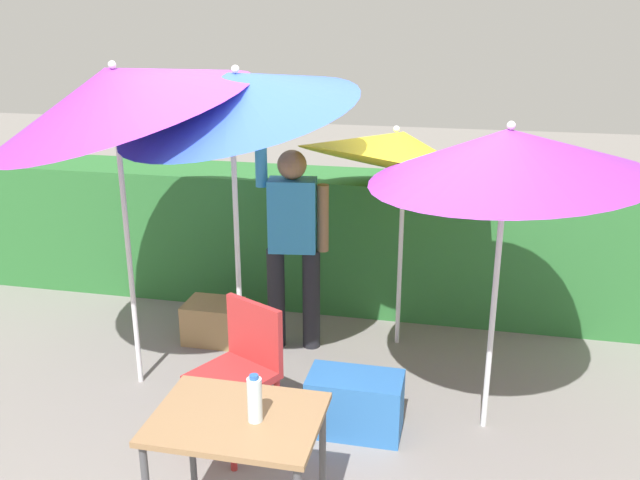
{
  "coord_description": "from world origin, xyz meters",
  "views": [
    {
      "loc": [
        0.93,
        -3.95,
        2.57
      ],
      "look_at": [
        0.0,
        0.3,
        1.1
      ],
      "focal_mm": 38.11,
      "sensor_mm": 36.0,
      "label": 1
    }
  ],
  "objects_px": {
    "umbrella_rainbow": "(400,150)",
    "chair_plastic": "(241,366)",
    "umbrella_yellow": "(508,154)",
    "folding_table": "(238,433)",
    "person_vendor": "(293,236)",
    "cooler_box": "(355,404)",
    "bottle_water": "(255,399)",
    "umbrella_navy": "(114,92)",
    "crate_cardboard": "(214,321)",
    "umbrella_orange": "(234,94)"
  },
  "relations": [
    {
      "from": "umbrella_rainbow",
      "to": "chair_plastic",
      "type": "xyz_separation_m",
      "value": [
        -0.78,
        -1.54,
        -1.08
      ]
    },
    {
      "from": "umbrella_yellow",
      "to": "chair_plastic",
      "type": "height_order",
      "value": "umbrella_yellow"
    },
    {
      "from": "umbrella_yellow",
      "to": "folding_table",
      "type": "relative_size",
      "value": 2.53
    },
    {
      "from": "chair_plastic",
      "to": "person_vendor",
      "type": "bearing_deg",
      "value": 89.86
    },
    {
      "from": "person_vendor",
      "to": "cooler_box",
      "type": "height_order",
      "value": "person_vendor"
    },
    {
      "from": "umbrella_rainbow",
      "to": "bottle_water",
      "type": "relative_size",
      "value": 8.47
    },
    {
      "from": "person_vendor",
      "to": "chair_plastic",
      "type": "bearing_deg",
      "value": -90.14
    },
    {
      "from": "person_vendor",
      "to": "folding_table",
      "type": "distance_m",
      "value": 2.19
    },
    {
      "from": "umbrella_navy",
      "to": "crate_cardboard",
      "type": "xyz_separation_m",
      "value": [
        0.27,
        0.78,
        -1.92
      ]
    },
    {
      "from": "crate_cardboard",
      "to": "bottle_water",
      "type": "height_order",
      "value": "bottle_water"
    },
    {
      "from": "person_vendor",
      "to": "umbrella_yellow",
      "type": "bearing_deg",
      "value": -29.3
    },
    {
      "from": "folding_table",
      "to": "chair_plastic",
      "type": "bearing_deg",
      "value": 108.11
    },
    {
      "from": "umbrella_orange",
      "to": "umbrella_navy",
      "type": "distance_m",
      "value": 0.75
    },
    {
      "from": "umbrella_rainbow",
      "to": "bottle_water",
      "type": "distance_m",
      "value": 2.56
    },
    {
      "from": "umbrella_rainbow",
      "to": "chair_plastic",
      "type": "distance_m",
      "value": 2.03
    },
    {
      "from": "umbrella_rainbow",
      "to": "folding_table",
      "type": "height_order",
      "value": "umbrella_rainbow"
    },
    {
      "from": "umbrella_rainbow",
      "to": "umbrella_yellow",
      "type": "bearing_deg",
      "value": -56.59
    },
    {
      "from": "cooler_box",
      "to": "chair_plastic",
      "type": "bearing_deg",
      "value": -161.63
    },
    {
      "from": "umbrella_navy",
      "to": "folding_table",
      "type": "height_order",
      "value": "umbrella_navy"
    },
    {
      "from": "umbrella_orange",
      "to": "person_vendor",
      "type": "relative_size",
      "value": 1.32
    },
    {
      "from": "umbrella_orange",
      "to": "cooler_box",
      "type": "distance_m",
      "value": 2.11
    },
    {
      "from": "person_vendor",
      "to": "folding_table",
      "type": "relative_size",
      "value": 2.35
    },
    {
      "from": "umbrella_yellow",
      "to": "crate_cardboard",
      "type": "relative_size",
      "value": 4.55
    },
    {
      "from": "umbrella_navy",
      "to": "bottle_water",
      "type": "bearing_deg",
      "value": -45.81
    },
    {
      "from": "person_vendor",
      "to": "crate_cardboard",
      "type": "height_order",
      "value": "person_vendor"
    },
    {
      "from": "person_vendor",
      "to": "chair_plastic",
      "type": "distance_m",
      "value": 1.35
    },
    {
      "from": "umbrella_navy",
      "to": "cooler_box",
      "type": "relative_size",
      "value": 4.29
    },
    {
      "from": "umbrella_navy",
      "to": "cooler_box",
      "type": "height_order",
      "value": "umbrella_navy"
    },
    {
      "from": "cooler_box",
      "to": "bottle_water",
      "type": "distance_m",
      "value": 1.33
    },
    {
      "from": "umbrella_rainbow",
      "to": "person_vendor",
      "type": "xyz_separation_m",
      "value": [
        -0.77,
        -0.25,
        -0.65
      ]
    },
    {
      "from": "umbrella_orange",
      "to": "bottle_water",
      "type": "height_order",
      "value": "umbrella_orange"
    },
    {
      "from": "person_vendor",
      "to": "cooler_box",
      "type": "relative_size",
      "value": 3.14
    },
    {
      "from": "chair_plastic",
      "to": "umbrella_orange",
      "type": "bearing_deg",
      "value": 107.5
    },
    {
      "from": "umbrella_orange",
      "to": "cooler_box",
      "type": "bearing_deg",
      "value": -25.35
    },
    {
      "from": "umbrella_navy",
      "to": "crate_cardboard",
      "type": "bearing_deg",
      "value": 71.09
    },
    {
      "from": "umbrella_rainbow",
      "to": "crate_cardboard",
      "type": "distance_m",
      "value": 2.05
    },
    {
      "from": "umbrella_navy",
      "to": "umbrella_yellow",
      "type": "bearing_deg",
      "value": -0.33
    },
    {
      "from": "bottle_water",
      "to": "chair_plastic",
      "type": "bearing_deg",
      "value": 113.3
    },
    {
      "from": "person_vendor",
      "to": "bottle_water",
      "type": "relative_size",
      "value": 7.83
    },
    {
      "from": "folding_table",
      "to": "bottle_water",
      "type": "xyz_separation_m",
      "value": [
        0.1,
        -0.02,
        0.21
      ]
    },
    {
      "from": "umbrella_orange",
      "to": "chair_plastic",
      "type": "xyz_separation_m",
      "value": [
        0.2,
        -0.64,
        -1.56
      ]
    },
    {
      "from": "cooler_box",
      "to": "crate_cardboard",
      "type": "height_order",
      "value": "cooler_box"
    },
    {
      "from": "crate_cardboard",
      "to": "folding_table",
      "type": "relative_size",
      "value": 0.56
    },
    {
      "from": "crate_cardboard",
      "to": "cooler_box",
      "type": "bearing_deg",
      "value": -37.07
    },
    {
      "from": "umbrella_orange",
      "to": "crate_cardboard",
      "type": "distance_m",
      "value": 2.05
    },
    {
      "from": "chair_plastic",
      "to": "crate_cardboard",
      "type": "distance_m",
      "value": 1.45
    },
    {
      "from": "umbrella_rainbow",
      "to": "umbrella_orange",
      "type": "xyz_separation_m",
      "value": [
        -0.98,
        -0.89,
        0.48
      ]
    },
    {
      "from": "person_vendor",
      "to": "bottle_water",
      "type": "distance_m",
      "value": 2.21
    },
    {
      "from": "umbrella_orange",
      "to": "person_vendor",
      "type": "bearing_deg",
      "value": 72.28
    },
    {
      "from": "folding_table",
      "to": "crate_cardboard",
      "type": "bearing_deg",
      "value": 114.22
    }
  ]
}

